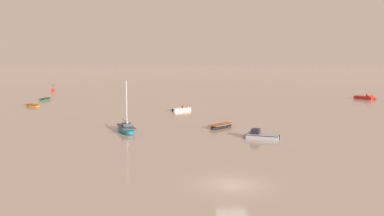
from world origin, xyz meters
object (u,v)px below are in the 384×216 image
(sailboat_moored_0, at_px, (126,129))
(channel_buoy, at_px, (53,90))
(rowboat_moored_1, at_px, (33,106))
(motorboat_moored_5, at_px, (184,110))
(rowboat_moored_2, at_px, (45,99))
(rowboat_moored_4, at_px, (221,126))
(motorboat_moored_6, at_px, (257,136))
(motorboat_moored_3, at_px, (368,98))

(sailboat_moored_0, distance_m, channel_buoy, 71.41)
(sailboat_moored_0, relative_size, channel_buoy, 3.15)
(rowboat_moored_1, distance_m, motorboat_moored_5, 31.08)
(rowboat_moored_2, bearing_deg, rowboat_moored_4, 54.54)
(rowboat_moored_2, distance_m, rowboat_moored_4, 53.57)
(rowboat_moored_1, height_order, rowboat_moored_4, rowboat_moored_4)
(rowboat_moored_1, height_order, sailboat_moored_0, sailboat_moored_0)
(motorboat_moored_5, height_order, rowboat_moored_4, motorboat_moored_5)
(motorboat_moored_6, xyz_separation_m, rowboat_moored_4, (-3.46, 8.20, -0.07))
(motorboat_moored_5, bearing_deg, rowboat_moored_1, 133.59)
(rowboat_moored_2, bearing_deg, sailboat_moored_0, 40.74)
(motorboat_moored_5, bearing_deg, motorboat_moored_6, -104.87)
(channel_buoy, bearing_deg, rowboat_moored_4, -58.28)
(rowboat_moored_2, distance_m, sailboat_moored_0, 47.89)
(rowboat_moored_1, bearing_deg, channel_buoy, 137.90)
(motorboat_moored_5, bearing_deg, motorboat_moored_3, -8.55)
(channel_buoy, bearing_deg, rowboat_moored_2, -80.17)
(rowboat_moored_2, bearing_deg, motorboat_moored_6, 51.92)
(rowboat_moored_2, xyz_separation_m, channel_buoy, (-4.15, 23.94, 0.29))
(rowboat_moored_1, relative_size, channel_buoy, 1.78)
(motorboat_moored_3, distance_m, motorboat_moored_6, 58.14)
(motorboat_moored_3, xyz_separation_m, motorboat_moored_5, (-43.88, -18.13, -0.06))
(motorboat_moored_6, bearing_deg, rowboat_moored_4, -42.54)
(motorboat_moored_3, distance_m, motorboat_moored_5, 47.48)
(sailboat_moored_0, xyz_separation_m, motorboat_moored_5, (8.72, 21.67, -0.11))
(rowboat_moored_1, distance_m, motorboat_moored_3, 74.50)
(motorboat_moored_5, distance_m, rowboat_moored_4, 19.93)
(motorboat_moored_5, xyz_separation_m, motorboat_moored_6, (7.98, -27.60, 0.07))
(sailboat_moored_0, xyz_separation_m, motorboat_moored_6, (16.70, -5.93, -0.04))
(motorboat_moored_5, bearing_deg, channel_buoy, 97.14)
(sailboat_moored_0, relative_size, motorboat_moored_6, 1.46)
(motorboat_moored_6, height_order, channel_buoy, channel_buoy)
(motorboat_moored_6, bearing_deg, rowboat_moored_2, -26.60)
(rowboat_moored_1, xyz_separation_m, motorboat_moored_5, (29.96, -8.26, 0.02))
(rowboat_moored_1, relative_size, motorboat_moored_3, 0.72)
(motorboat_moored_5, distance_m, channel_buoy, 56.82)
(channel_buoy, bearing_deg, motorboat_moored_5, -51.86)
(rowboat_moored_1, distance_m, rowboat_moored_2, 12.52)
(sailboat_moored_0, bearing_deg, motorboat_moored_5, 143.18)
(rowboat_moored_4, relative_size, channel_buoy, 1.90)
(rowboat_moored_2, relative_size, sailboat_moored_0, 0.58)
(channel_buoy, bearing_deg, motorboat_moored_6, -59.21)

